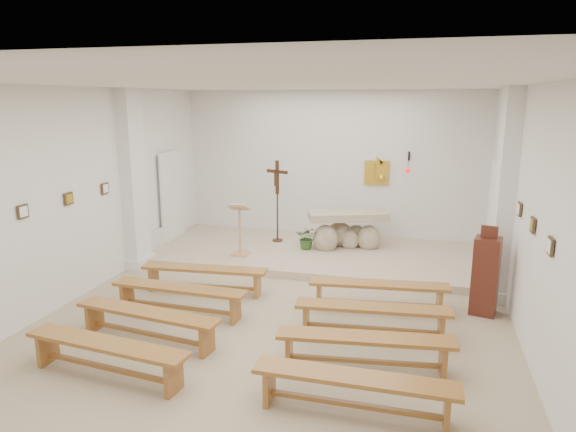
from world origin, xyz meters
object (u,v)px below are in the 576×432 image
(lectern, at_px, (240,229))
(bench_left_front, at_px, (204,274))
(donation_pedestal, at_px, (485,275))
(bench_right_second, at_px, (373,314))
(bench_right_front, at_px, (379,290))
(altar, at_px, (346,232))
(bench_right_fourth, at_px, (355,385))
(bench_left_fourth, at_px, (107,351))
(bench_right_third, at_px, (365,344))
(crucifix_stand, at_px, (277,195))
(bench_left_third, at_px, (147,318))
(bench_left_second, at_px, (179,293))

(lectern, xyz_separation_m, bench_left_front, (-0.00, -1.79, -0.35))
(donation_pedestal, height_order, bench_right_second, donation_pedestal)
(donation_pedestal, xyz_separation_m, bench_right_front, (-1.61, -0.31, -0.28))
(altar, relative_size, bench_left_front, 0.81)
(bench_right_fourth, bearing_deg, bench_left_fourth, -179.67)
(bench_right_third, bearing_deg, bench_right_front, 83.19)
(crucifix_stand, bearing_deg, donation_pedestal, -11.63)
(crucifix_stand, height_order, bench_right_front, crucifix_stand)
(bench_right_second, height_order, bench_left_third, same)
(bench_right_third, bearing_deg, crucifix_stand, 110.41)
(lectern, xyz_separation_m, crucifix_stand, (0.46, 1.21, 0.51))
(crucifix_stand, distance_m, donation_pedestal, 4.97)
(altar, distance_m, bench_right_front, 3.06)
(bench_right_front, bearing_deg, bench_right_fourth, -96.21)
(crucifix_stand, bearing_deg, bench_left_second, -75.17)
(donation_pedestal, distance_m, bench_left_fourth, 5.60)
(altar, bearing_deg, crucifix_stand, 157.38)
(altar, height_order, bench_right_front, altar)
(altar, distance_m, bench_right_fourth, 5.87)
(bench_right_front, relative_size, bench_right_fourth, 1.01)
(lectern, distance_m, donation_pedestal, 4.83)
(donation_pedestal, xyz_separation_m, bench_right_second, (-1.61, -1.27, -0.28))
(bench_left_third, bearing_deg, bench_right_third, 7.59)
(bench_right_third, xyz_separation_m, bench_left_fourth, (-2.99, -0.96, 0.00))
(crucifix_stand, distance_m, bench_right_front, 4.02)
(altar, xyz_separation_m, bench_left_front, (-2.04, -2.91, -0.13))
(bench_right_second, bearing_deg, bench_left_second, 174.56)
(donation_pedestal, xyz_separation_m, bench_left_second, (-4.59, -1.27, -0.28))
(donation_pedestal, bearing_deg, bench_left_front, -163.42)
(bench_left_fourth, bearing_deg, bench_left_second, 96.60)
(bench_left_third, relative_size, bench_right_third, 1.00)
(lectern, xyz_separation_m, bench_right_third, (2.99, -3.71, -0.35))
(lectern, distance_m, bench_right_second, 4.07)
(altar, height_order, crucifix_stand, crucifix_stand)
(altar, distance_m, crucifix_stand, 1.74)
(altar, height_order, bench_left_front, altar)
(altar, xyz_separation_m, bench_left_fourth, (-2.04, -5.79, -0.13))
(altar, distance_m, bench_left_fourth, 6.14)
(lectern, bearing_deg, bench_left_second, -92.00)
(bench_right_second, bearing_deg, bench_right_third, -95.44)
(altar, bearing_deg, bench_left_fourth, -128.72)
(bench_right_second, bearing_deg, altar, 98.37)
(bench_right_fourth, bearing_deg, bench_left_second, 147.64)
(crucifix_stand, xyz_separation_m, donation_pedestal, (4.14, -2.69, -0.58))
(bench_left_fourth, xyz_separation_m, bench_right_fourth, (2.99, 0.00, 0.00))
(bench_left_third, distance_m, bench_right_fourth, 3.14)
(crucifix_stand, bearing_deg, bench_right_front, -28.41)
(donation_pedestal, height_order, bench_left_third, donation_pedestal)
(bench_left_front, xyz_separation_m, bench_right_front, (2.99, 0.00, 0.00))
(bench_right_third, height_order, bench_left_fourth, same)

